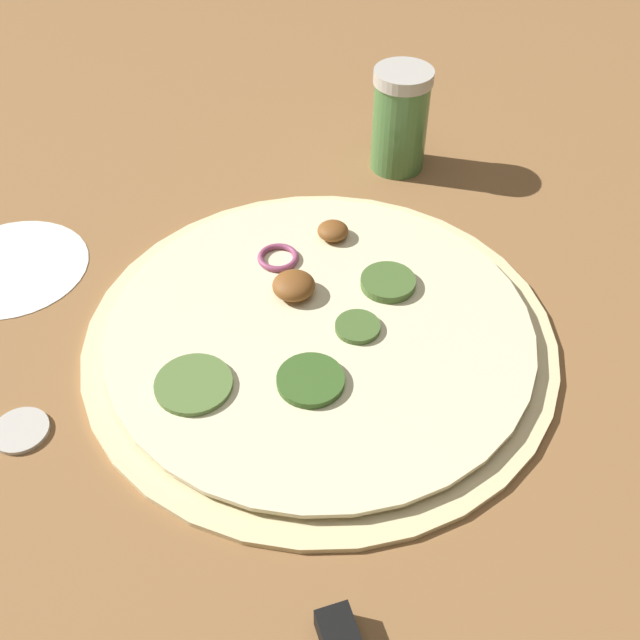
{
  "coord_description": "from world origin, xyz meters",
  "views": [
    {
      "loc": [
        0.38,
        -0.13,
        0.42
      ],
      "look_at": [
        0.0,
        0.0,
        0.02
      ],
      "focal_mm": 42.0,
      "sensor_mm": 36.0,
      "label": 1
    }
  ],
  "objects": [
    {
      "name": "ground_plane",
      "position": [
        0.0,
        0.0,
        0.0
      ],
      "size": [
        3.0,
        3.0,
        0.0
      ],
      "primitive_type": "plane",
      "color": "olive"
    },
    {
      "name": "spice_jar",
      "position": [
        -0.2,
        0.15,
        0.05
      ],
      "size": [
        0.06,
        0.06,
        0.1
      ],
      "color": "#4C7F42",
      "rests_on": "ground_plane"
    },
    {
      "name": "flour_patch",
      "position": [
        -0.16,
        -0.22,
        0.0
      ],
      "size": [
        0.13,
        0.13,
        0.0
      ],
      "color": "white",
      "rests_on": "ground_plane"
    },
    {
      "name": "pizza",
      "position": [
        -0.0,
        -0.0,
        0.01
      ],
      "size": [
        0.36,
        0.36,
        0.03
      ],
      "color": "beige",
      "rests_on": "ground_plane"
    },
    {
      "name": "loose_cap",
      "position": [
        0.02,
        -0.23,
        0.0
      ],
      "size": [
        0.04,
        0.04,
        0.01
      ],
      "color": "beige",
      "rests_on": "ground_plane"
    }
  ]
}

